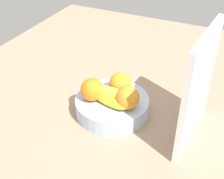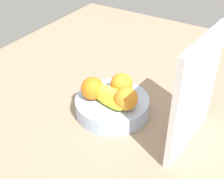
# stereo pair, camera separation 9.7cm
# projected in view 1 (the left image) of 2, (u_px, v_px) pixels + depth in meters

# --- Properties ---
(ground_plane) EXTENTS (1.80, 1.40, 0.03)m
(ground_plane) POSITION_uv_depth(u_px,v_px,m) (108.00, 114.00, 1.10)
(ground_plane) COLOR #9B7E66
(fruit_bowl) EXTENTS (0.26, 0.26, 0.06)m
(fruit_bowl) POSITION_uv_depth(u_px,v_px,m) (112.00, 106.00, 1.07)
(fruit_bowl) COLOR #A9C3E5
(fruit_bowl) RESTS_ON ground_plane
(orange_front_left) EXTENTS (0.08, 0.08, 0.08)m
(orange_front_left) POSITION_uv_depth(u_px,v_px,m) (120.00, 84.00, 1.06)
(orange_front_left) COLOR orange
(orange_front_left) RESTS_ON fruit_bowl
(orange_front_right) EXTENTS (0.08, 0.08, 0.08)m
(orange_front_right) POSITION_uv_depth(u_px,v_px,m) (92.00, 90.00, 1.03)
(orange_front_right) COLOR orange
(orange_front_right) RESTS_ON fruit_bowl
(orange_center) EXTENTS (0.08, 0.08, 0.08)m
(orange_center) POSITION_uv_depth(u_px,v_px,m) (128.00, 98.00, 0.99)
(orange_center) COLOR orange
(orange_center) RESTS_ON fruit_bowl
(banana_bunch) EXTENTS (0.09, 0.18, 0.06)m
(banana_bunch) POSITION_uv_depth(u_px,v_px,m) (106.00, 95.00, 1.02)
(banana_bunch) COLOR yellow
(banana_bunch) RESTS_ON fruit_bowl
(cutting_board) EXTENTS (0.28, 0.04, 0.36)m
(cutting_board) POSITION_uv_depth(u_px,v_px,m) (198.00, 88.00, 0.89)
(cutting_board) COLOR white
(cutting_board) RESTS_ON ground_plane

